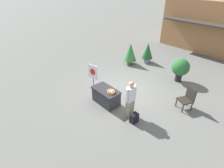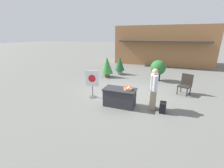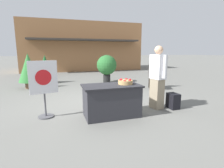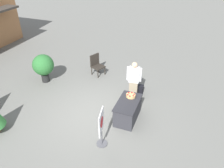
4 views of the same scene
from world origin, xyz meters
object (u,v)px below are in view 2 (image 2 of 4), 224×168
Objects in this scene: poster_board at (92,83)px; patio_chair at (186,83)px; backpack at (163,107)px; person_visitor at (154,89)px; apple_basket at (128,88)px; potted_plant_far_right at (158,68)px; potted_plant_near_left at (120,64)px; display_table at (120,97)px; potted_plant_far_left at (107,66)px.

poster_board is 1.29× the size of patio_chair.
patio_chair is (0.95, 2.48, 0.35)m from backpack.
person_visitor reaches higher than backpack.
apple_basket is 1.55m from backpack.
backpack is 0.40× the size of patio_chair.
potted_plant_near_left is (-2.91, 0.75, -0.07)m from potted_plant_far_right.
poster_board is at bearing -39.74° from patio_chair.
potted_plant_far_left is at bearing 119.38° from display_table.
display_table is 5.54m from potted_plant_near_left.
backpack is 0.31× the size of potted_plant_far_right.
poster_board reaches higher than apple_basket.
apple_basket is at bearing -179.43° from backpack.
person_visitor is 2.71m from patio_chair.
potted_plant_far_right is at bearing -14.50° from potted_plant_near_left.
patio_chair is 0.71× the size of potted_plant_far_left.
person_visitor is 5.94m from potted_plant_near_left.
poster_board is 4.92m from potted_plant_far_right.
person_visitor reaches higher than potted_plant_far_left.
potted_plant_far_left is (-5.06, 1.63, 0.28)m from patio_chair.
potted_plant_far_right is at bearing -95.31° from person_visitor.
display_table is 3.27× the size of backpack.
apple_basket is 1.02m from person_visitor.
potted_plant_near_left is (0.60, 1.12, -0.07)m from potted_plant_far_left.
apple_basket is at bearing 0.77° from display_table.
poster_board is at bearing 165.51° from display_table.
person_visitor is at bearing 7.65° from display_table.
apple_basket is 0.84× the size of backpack.
apple_basket is at bearing 2.38° from person_visitor.
person_visitor is 1.63× the size of patio_chair.
backpack is 0.29× the size of potted_plant_far_left.
display_table is at bearing -23.61° from patio_chair.
poster_board is 4.75m from patio_chair.
patio_chair is at bearing 104.45° from poster_board.
potted_plant_near_left reaches higher than poster_board.
backpack is at bearing 0.61° from display_table.
potted_plant_far_left reaches higher than potted_plant_near_left.
potted_plant_near_left is (-0.20, 4.86, 0.03)m from poster_board.
patio_chair is (1.37, 2.31, -0.30)m from person_visitor.
potted_plant_far_left is 3.53m from potted_plant_far_right.
person_visitor is at bearing -87.66° from potted_plant_far_right.
poster_board reaches higher than display_table.
display_table is 3.91× the size of apple_basket.
apple_basket is 4.57m from potted_plant_far_right.
potted_plant_far_left is (-2.68, 4.13, 0.02)m from apple_basket.
display_table is 0.93× the size of potted_plant_far_left.
potted_plant_near_left is at bearing 123.84° from backpack.
potted_plant_far_left is (-2.33, 4.13, 0.46)m from display_table.
person_visitor is 1.26× the size of poster_board.
potted_plant_far_right reaches higher than apple_basket.
potted_plant_far_right reaches higher than backpack.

